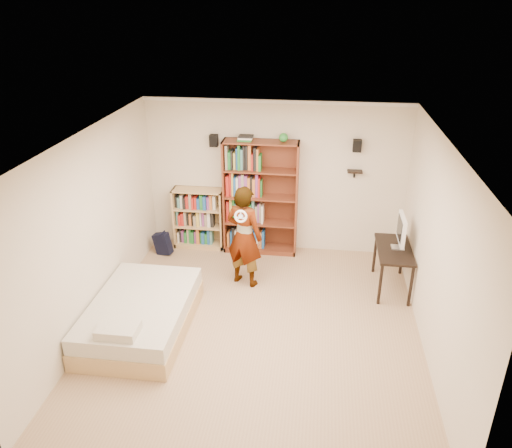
{
  "coord_description": "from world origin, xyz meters",
  "views": [
    {
      "loc": [
        0.74,
        -5.71,
        4.28
      ],
      "look_at": [
        -0.09,
        0.6,
        1.32
      ],
      "focal_mm": 35.0,
      "sensor_mm": 36.0,
      "label": 1
    }
  ],
  "objects": [
    {
      "name": "crown_molding",
      "position": [
        0.0,
        0.0,
        2.67
      ],
      "size": [
        4.5,
        5.0,
        0.06
      ],
      "color": "white",
      "rests_on": "room_shell"
    },
    {
      "name": "low_bookshelf",
      "position": [
        -1.37,
        2.33,
        0.56
      ],
      "size": [
        0.9,
        0.34,
        1.12
      ],
      "primitive_type": null,
      "color": "tan",
      "rests_on": "ground"
    },
    {
      "name": "computer_desk",
      "position": [
        1.97,
        1.31,
        0.35
      ],
      "size": [
        0.52,
        1.04,
        0.71
      ],
      "primitive_type": null,
      "color": "black",
      "rests_on": "ground"
    },
    {
      "name": "ground",
      "position": [
        0.0,
        0.0,
        0.0
      ],
      "size": [
        4.5,
        5.0,
        0.01
      ],
      "primitive_type": "cube",
      "color": "tan",
      "rests_on": "ground"
    },
    {
      "name": "person",
      "position": [
        -0.35,
        1.17,
        0.83
      ],
      "size": [
        0.71,
        0.59,
        1.66
      ],
      "primitive_type": "imported",
      "rotation": [
        0.0,
        0.0,
        2.77
      ],
      "color": "black",
      "rests_on": "ground"
    },
    {
      "name": "speaker_left",
      "position": [
        -1.05,
        2.4,
        2.0
      ],
      "size": [
        0.14,
        0.12,
        0.2
      ],
      "primitive_type": "cube",
      "color": "black",
      "rests_on": "room_shell"
    },
    {
      "name": "wall_shelf",
      "position": [
        1.35,
        2.41,
        1.55
      ],
      "size": [
        0.25,
        0.16,
        0.02
      ],
      "primitive_type": "cube",
      "color": "black",
      "rests_on": "room_shell"
    },
    {
      "name": "wii_wheel",
      "position": [
        -0.35,
        0.86,
        1.31
      ],
      "size": [
        0.19,
        0.07,
        0.2
      ],
      "primitive_type": "torus",
      "rotation": [
        1.36,
        0.0,
        0.0
      ],
      "color": "white",
      "rests_on": "person"
    },
    {
      "name": "daybed",
      "position": [
        -1.58,
        -0.24,
        0.29
      ],
      "size": [
        1.29,
        1.99,
        0.59
      ],
      "primitive_type": null,
      "color": "beige",
      "rests_on": "ground"
    },
    {
      "name": "imac",
      "position": [
        2.02,
        1.33,
        0.98
      ],
      "size": [
        0.15,
        0.54,
        0.54
      ],
      "primitive_type": null,
      "rotation": [
        0.0,
        0.0,
        -0.07
      ],
      "color": "white",
      "rests_on": "computer_desk"
    },
    {
      "name": "room_shell",
      "position": [
        0.0,
        0.0,
        1.76
      ],
      "size": [
        4.52,
        5.02,
        2.71
      ],
      "color": "beige",
      "rests_on": "ground"
    },
    {
      "name": "tall_bookshelf",
      "position": [
        -0.23,
        2.31,
        1.02
      ],
      "size": [
        1.29,
        0.38,
        2.04
      ],
      "primitive_type": null,
      "color": "brown",
      "rests_on": "ground"
    },
    {
      "name": "speaker_right",
      "position": [
        1.35,
        2.4,
        2.0
      ],
      "size": [
        0.14,
        0.12,
        0.2
      ],
      "primitive_type": "cube",
      "color": "black",
      "rests_on": "room_shell"
    },
    {
      "name": "navy_bag",
      "position": [
        -1.95,
        1.95,
        0.21
      ],
      "size": [
        0.34,
        0.25,
        0.41
      ],
      "primitive_type": null,
      "rotation": [
        0.0,
        0.0,
        -0.21
      ],
      "color": "black",
      "rests_on": "ground"
    }
  ]
}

